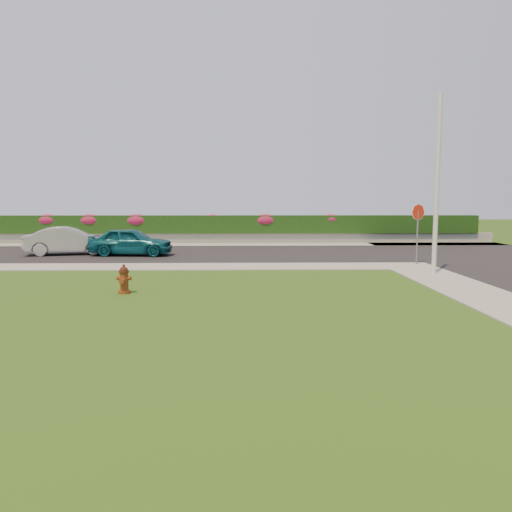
{
  "coord_description": "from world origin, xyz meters",
  "views": [
    {
      "loc": [
        0.56,
        -10.44,
        2.58
      ],
      "look_at": [
        0.88,
        4.78,
        0.9
      ],
      "focal_mm": 35.0,
      "sensor_mm": 36.0,
      "label": 1
    }
  ],
  "objects_px": {
    "stop_sign": "(418,220)",
    "utility_pole": "(437,186)",
    "sedan_teal": "(131,241)",
    "fire_hydrant": "(124,280)",
    "sedan_silver": "(69,241)"
  },
  "relations": [
    {
      "from": "fire_hydrant",
      "to": "stop_sign",
      "type": "bearing_deg",
      "value": 37.79
    },
    {
      "from": "sedan_teal",
      "to": "sedan_silver",
      "type": "relative_size",
      "value": 0.96
    },
    {
      "from": "sedan_teal",
      "to": "utility_pole",
      "type": "bearing_deg",
      "value": -112.99
    },
    {
      "from": "fire_hydrant",
      "to": "utility_pole",
      "type": "relative_size",
      "value": 0.13
    },
    {
      "from": "sedan_teal",
      "to": "stop_sign",
      "type": "bearing_deg",
      "value": -101.69
    },
    {
      "from": "sedan_teal",
      "to": "utility_pole",
      "type": "relative_size",
      "value": 0.62
    },
    {
      "from": "sedan_teal",
      "to": "stop_sign",
      "type": "height_order",
      "value": "stop_sign"
    },
    {
      "from": "utility_pole",
      "to": "stop_sign",
      "type": "xyz_separation_m",
      "value": [
        0.3,
        2.67,
        -1.28
      ]
    },
    {
      "from": "sedan_teal",
      "to": "sedan_silver",
      "type": "xyz_separation_m",
      "value": [
        -3.06,
        0.47,
        0.01
      ]
    },
    {
      "from": "fire_hydrant",
      "to": "utility_pole",
      "type": "xyz_separation_m",
      "value": [
        10.03,
        3.36,
        2.73
      ]
    },
    {
      "from": "utility_pole",
      "to": "fire_hydrant",
      "type": "bearing_deg",
      "value": -161.48
    },
    {
      "from": "sedan_teal",
      "to": "fire_hydrant",
      "type": "bearing_deg",
      "value": -164.04
    },
    {
      "from": "sedan_teal",
      "to": "stop_sign",
      "type": "relative_size",
      "value": 1.55
    },
    {
      "from": "sedan_silver",
      "to": "stop_sign",
      "type": "xyz_separation_m",
      "value": [
        15.36,
        -4.0,
        1.13
      ]
    },
    {
      "from": "stop_sign",
      "to": "utility_pole",
      "type": "bearing_deg",
      "value": -98.92
    }
  ]
}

